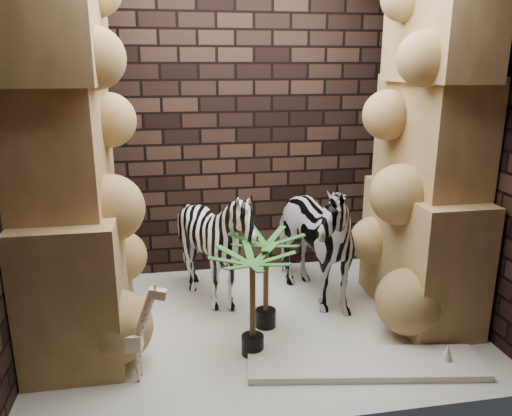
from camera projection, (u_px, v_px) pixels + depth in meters
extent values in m
plane|color=silver|center=(259.00, 324.00, 4.27)|extent=(3.50, 3.50, 0.00)
plane|color=black|center=(236.00, 128.00, 5.04)|extent=(3.50, 0.00, 3.50)
plane|color=black|center=(302.00, 184.00, 2.68)|extent=(3.50, 0.00, 3.50)
plane|color=black|center=(15.00, 154.00, 3.56)|extent=(0.00, 3.00, 3.00)
plane|color=black|center=(468.00, 141.00, 4.16)|extent=(0.00, 3.00, 3.00)
imported|color=white|center=(306.00, 227.00, 4.54)|extent=(0.95, 1.32, 1.40)
imported|color=white|center=(216.00, 251.00, 4.48)|extent=(1.24, 1.37, 1.03)
cube|color=silver|center=(365.00, 364.00, 3.66)|extent=(1.74, 0.68, 0.05)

